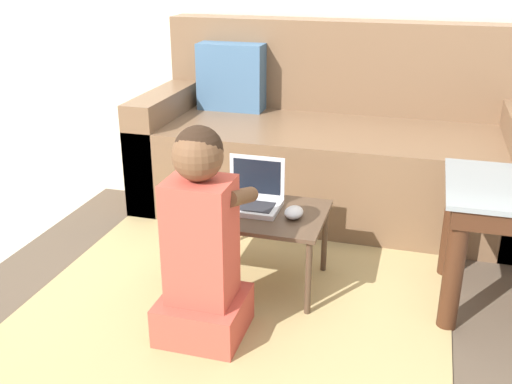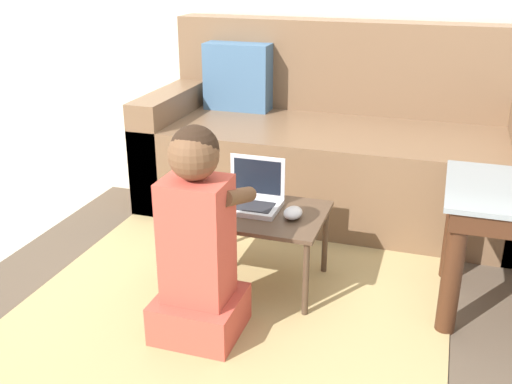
{
  "view_description": "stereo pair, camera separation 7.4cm",
  "coord_description": "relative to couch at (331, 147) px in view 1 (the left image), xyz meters",
  "views": [
    {
      "loc": [
        0.6,
        -1.85,
        1.27
      ],
      "look_at": [
        -0.01,
        0.26,
        0.38
      ],
      "focal_mm": 42.0,
      "sensor_mm": 36.0,
      "label": 1
    },
    {
      "loc": [
        0.67,
        -1.83,
        1.27
      ],
      "look_at": [
        -0.01,
        0.26,
        0.38
      ],
      "focal_mm": 42.0,
      "sensor_mm": 36.0,
      "label": 2
    }
  ],
  "objects": [
    {
      "name": "laptop",
      "position": [
        -0.17,
        -0.88,
        0.04
      ],
      "size": [
        0.23,
        0.18,
        0.19
      ],
      "color": "silver",
      "rests_on": "laptop_desk"
    },
    {
      "name": "couch",
      "position": [
        0.0,
        0.0,
        0.0
      ],
      "size": [
        1.95,
        0.84,
        0.94
      ],
      "color": "brown",
      "rests_on": "ground_plane"
    },
    {
      "name": "person_seated",
      "position": [
        -0.23,
        -1.3,
        0.03
      ],
      "size": [
        0.29,
        0.4,
        0.77
      ],
      "color": "#CC4C3D",
      "rests_on": "ground_plane"
    },
    {
      "name": "ground_plane",
      "position": [
        -0.15,
        -1.13,
        -0.32
      ],
      "size": [
        16.0,
        16.0,
        0.0
      ],
      "primitive_type": "plane",
      "color": "beige"
    },
    {
      "name": "computer_mouse",
      "position": [
        0.01,
        -0.93,
        0.03
      ],
      "size": [
        0.07,
        0.1,
        0.04
      ],
      "color": "silver",
      "rests_on": "laptop_desk"
    },
    {
      "name": "laptop_desk",
      "position": [
        -0.17,
        -0.92,
        -0.03
      ],
      "size": [
        0.59,
        0.39,
        0.32
      ],
      "color": "#4C3828",
      "rests_on": "ground_plane"
    },
    {
      "name": "area_rug",
      "position": [
        -0.17,
        -1.12,
        -0.31
      ],
      "size": [
        2.2,
        1.93,
        0.01
      ],
      "color": "brown",
      "rests_on": "ground_plane"
    }
  ]
}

